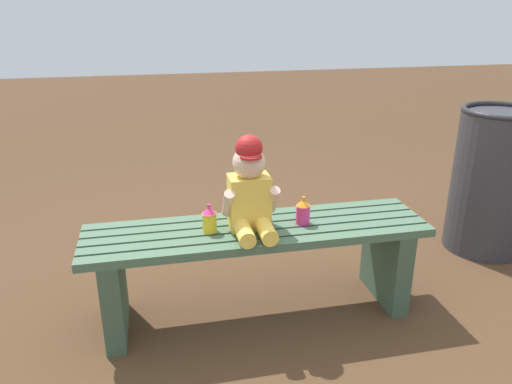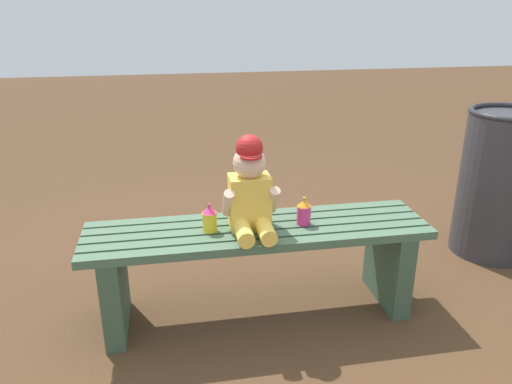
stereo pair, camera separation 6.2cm
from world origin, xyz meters
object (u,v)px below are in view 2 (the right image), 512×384
(park_bench, at_px, (258,257))
(trash_bin, at_px, (500,183))
(sippy_cup_left, at_px, (210,218))
(child_figure, at_px, (250,190))
(sippy_cup_right, at_px, (304,212))

(park_bench, distance_m, trash_bin, 1.45)
(sippy_cup_left, distance_m, trash_bin, 1.65)
(child_figure, bearing_deg, sippy_cup_right, 1.55)
(park_bench, xyz_separation_m, child_figure, (-0.03, -0.01, 0.32))
(park_bench, xyz_separation_m, sippy_cup_right, (0.20, -0.01, 0.20))
(sippy_cup_left, xyz_separation_m, sippy_cup_right, (0.41, 0.00, 0.00))
(sippy_cup_left, relative_size, sippy_cup_right, 1.00)
(park_bench, xyz_separation_m, sippy_cup_left, (-0.21, -0.01, 0.20))
(child_figure, relative_size, sippy_cup_left, 3.26)
(sippy_cup_right, xyz_separation_m, trash_bin, (1.20, 0.37, -0.08))
(child_figure, relative_size, trash_bin, 0.50)
(sippy_cup_left, bearing_deg, park_bench, 1.62)
(child_figure, height_order, sippy_cup_left, child_figure)
(park_bench, relative_size, sippy_cup_right, 11.87)
(sippy_cup_right, bearing_deg, child_figure, -178.45)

